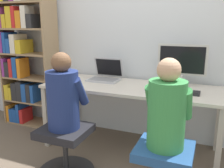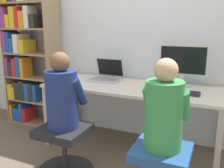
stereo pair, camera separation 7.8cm
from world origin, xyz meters
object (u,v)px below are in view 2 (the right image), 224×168
(desktop_monitor, at_px, (183,64))
(bookshelf, at_px, (25,51))
(keyboard, at_px, (176,92))
(laptop, at_px, (106,76))
(person_at_laptop, at_px, (62,95))
(person_at_monitor, at_px, (164,110))
(office_chair_right, at_px, (64,149))

(desktop_monitor, height_order, bookshelf, bookshelf)
(keyboard, bearing_deg, laptop, 164.31)
(keyboard, height_order, person_at_laptop, person_at_laptop)
(bookshelf, bearing_deg, person_at_monitor, -22.70)
(person_at_laptop, bearing_deg, keyboard, 35.00)
(office_chair_right, height_order, person_at_laptop, person_at_laptop)
(person_at_laptop, height_order, bookshelf, bookshelf)
(laptop, xyz_separation_m, bookshelf, (-1.22, -0.00, 0.24))
(keyboard, distance_m, person_at_monitor, 0.64)
(keyboard, distance_m, person_at_laptop, 1.08)
(bookshelf, bearing_deg, desktop_monitor, 1.30)
(desktop_monitor, relative_size, office_chair_right, 0.97)
(person_at_laptop, xyz_separation_m, bookshelf, (-1.19, 0.86, 0.25))
(office_chair_right, distance_m, person_at_monitor, 1.05)
(desktop_monitor, xyz_separation_m, office_chair_right, (-0.89, -0.91, -0.73))
(laptop, distance_m, person_at_monitor, 1.25)
(keyboard, distance_m, bookshelf, 2.11)
(desktop_monitor, height_order, office_chair_right, desktop_monitor)
(office_chair_right, xyz_separation_m, person_at_monitor, (0.91, -0.01, 0.52))
(laptop, bearing_deg, desktop_monitor, 2.99)
(person_at_monitor, bearing_deg, laptop, 135.02)
(keyboard, xyz_separation_m, person_at_monitor, (0.02, -0.64, 0.03))
(office_chair_right, distance_m, bookshelf, 1.67)
(desktop_monitor, xyz_separation_m, person_at_monitor, (0.02, -0.93, -0.21))
(keyboard, bearing_deg, person_at_laptop, -145.00)
(office_chair_right, relative_size, bookshelf, 0.27)
(office_chair_right, relative_size, person_at_laptop, 0.77)
(person_at_monitor, height_order, bookshelf, bookshelf)
(desktop_monitor, relative_size, bookshelf, 0.26)
(office_chair_right, distance_m, person_at_laptop, 0.52)
(laptop, height_order, bookshelf, bookshelf)
(office_chair_right, bearing_deg, person_at_laptop, 90.00)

